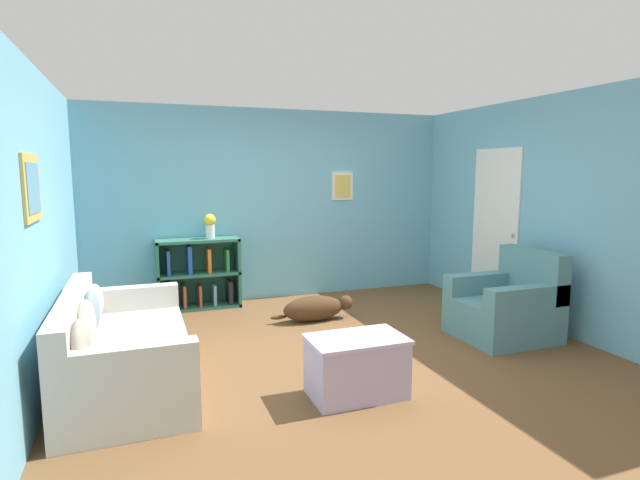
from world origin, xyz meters
TOP-DOWN VIEW (x-y plane):
  - ground_plane at (0.00, 0.00)m, footprint 14.00×14.00m
  - wall_back at (0.00, 2.25)m, footprint 5.60×0.13m
  - wall_left at (-2.55, -0.00)m, footprint 0.13×5.00m
  - wall_right at (2.55, 0.02)m, footprint 0.16×5.00m
  - couch at (-1.98, -0.20)m, footprint 0.95×1.94m
  - bookshelf at (-1.09, 2.03)m, footprint 1.04×0.35m
  - recliner_chair at (1.88, -0.29)m, footprint 0.93×0.87m
  - coffee_table at (-0.22, -1.03)m, footprint 0.76×0.48m
  - dog at (0.15, 0.95)m, footprint 1.02×0.27m
  - vase at (-0.92, 2.00)m, footprint 0.15×0.15m

SIDE VIEW (x-z plane):
  - ground_plane at x=0.00m, z-range 0.00..0.00m
  - dog at x=0.15m, z-range 0.00..0.30m
  - coffee_table at x=-0.22m, z-range 0.01..0.49m
  - couch at x=-1.98m, z-range -0.10..0.70m
  - recliner_chair at x=1.88m, z-range -0.13..0.80m
  - bookshelf at x=-1.09m, z-range -0.02..0.88m
  - vase at x=-0.92m, z-range 0.93..1.24m
  - wall_right at x=2.55m, z-range -0.01..2.59m
  - wall_back at x=0.00m, z-range 0.00..2.60m
  - wall_left at x=-2.55m, z-range 0.00..2.60m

